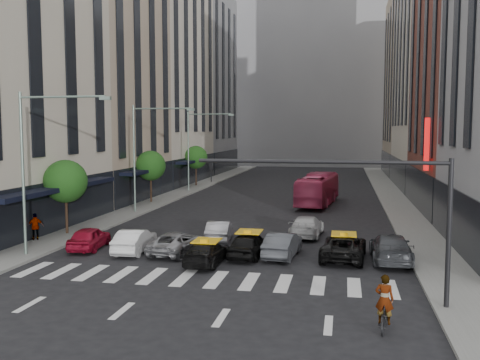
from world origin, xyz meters
The scene contains 32 objects.
ground centered at (0.00, 0.00, 0.00)m, with size 160.00×160.00×0.00m, color black.
sidewalk_left centered at (-11.50, 30.00, 0.07)m, with size 3.00×96.00×0.15m, color slate.
sidewalk_right centered at (11.50, 30.00, 0.07)m, with size 3.00×96.00×0.15m, color slate.
building_left_b centered at (-17.00, 28.00, 12.00)m, with size 8.00×16.00×24.00m, color tan.
building_left_c centered at (-17.00, 46.00, 18.00)m, with size 8.00×20.00×36.00m, color beige.
building_left_d centered at (-17.00, 65.00, 15.00)m, with size 8.00×18.00×30.00m, color gray.
building_right_b centered at (17.00, 27.00, 13.00)m, with size 8.00×18.00×26.00m, color brown.
building_right_c centered at (17.00, 46.00, 20.00)m, with size 8.00×20.00×40.00m, color beige.
building_right_d centered at (17.00, 65.00, 14.00)m, with size 8.00×18.00×28.00m, color tan.
building_far centered at (0.00, 85.00, 18.00)m, with size 30.00×10.00×36.00m, color gray.
tree_near centered at (-11.80, 10.00, 3.65)m, with size 2.88×2.88×4.95m.
tree_mid centered at (-11.80, 26.00, 3.65)m, with size 2.88×2.88×4.95m.
tree_far centered at (-11.80, 42.00, 3.65)m, with size 2.88×2.88×4.95m.
streetlamp_near centered at (-10.04, 4.00, 5.90)m, with size 5.38×0.25×9.00m.
streetlamp_mid centered at (-10.04, 20.00, 5.90)m, with size 5.38×0.25×9.00m.
streetlamp_far centered at (-10.04, 36.00, 5.90)m, with size 5.38×0.25×9.00m.
traffic_signal centered at (7.69, -1.00, 4.47)m, with size 10.10×0.20×6.00m.
liberty_sign centered at (12.60, 20.00, 6.00)m, with size 0.30×0.70×4.00m.
car_red centered at (-8.35, 6.40, 0.68)m, with size 1.60×3.98×1.36m, color maroon.
car_white_front centered at (-5.39, 6.14, 0.69)m, with size 1.45×4.17×1.37m, color silver.
car_silver centered at (-2.90, 6.33, 0.63)m, with size 2.09×4.53×1.26m, color #949499.
taxi_left centered at (-0.60, 4.32, 0.61)m, with size 1.72×4.22×1.22m, color black.
taxi_center centered at (1.34, 6.27, 0.70)m, with size 1.66×4.14×1.41m, color black.
car_grey_mid centered at (3.16, 6.67, 0.70)m, with size 1.48×4.23×1.40m, color #3D4044.
taxi_right centered at (6.52, 6.80, 0.68)m, with size 2.27×4.93×1.37m, color black.
car_grey_curb centered at (9.00, 6.71, 0.75)m, with size 2.09×5.14×1.49m, color #3C3F44.
car_row2_left centered at (-1.24, 9.99, 0.67)m, with size 1.42×4.07×1.34m, color #A1A1A6.
car_row2_right centered at (4.08, 12.71, 0.70)m, with size 1.95×4.79×1.39m, color #BABABA.
bus centered at (4.07, 28.06, 1.47)m, with size 2.47×10.56×2.94m, color #D13D6A.
motorcycle centered at (7.94, -3.65, 0.44)m, with size 0.58×1.67×0.88m, color black.
rider centered at (7.94, -3.65, 1.77)m, with size 0.65×0.43×1.78m, color gray.
pedestrian_far centered at (-12.60, 7.56, 1.00)m, with size 0.99×0.41×1.70m, color gray.
Camera 1 is at (6.45, -22.61, 7.08)m, focal length 40.00 mm.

